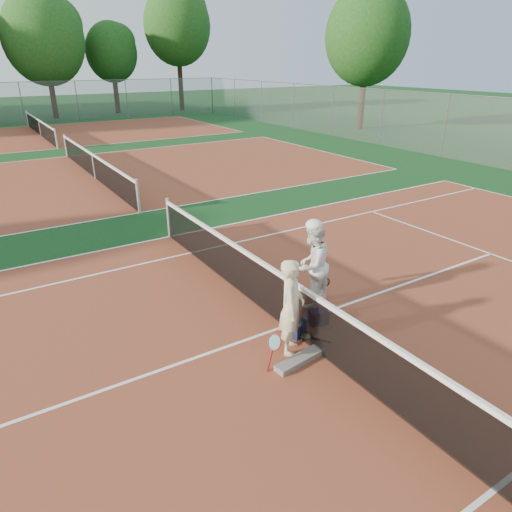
# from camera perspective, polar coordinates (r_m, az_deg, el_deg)

# --- Properties ---
(ground) EXTENTS (130.00, 130.00, 0.00)m
(ground) POSITION_cam_1_polar(r_m,az_deg,el_deg) (8.52, 3.64, -8.78)
(ground) COLOR #0F3815
(ground) RESTS_ON ground
(court_main) EXTENTS (23.77, 10.97, 0.01)m
(court_main) POSITION_cam_1_polar(r_m,az_deg,el_deg) (8.52, 3.64, -8.76)
(court_main) COLOR brown
(court_main) RESTS_ON ground
(court_far_a) EXTENTS (23.77, 10.97, 0.01)m
(court_far_a) POSITION_cam_1_polar(r_m,az_deg,el_deg) (20.29, -19.42, 9.16)
(court_far_a) COLOR brown
(court_far_a) RESTS_ON ground
(court_far_b) EXTENTS (23.77, 10.97, 0.01)m
(court_far_b) POSITION_cam_1_polar(r_m,az_deg,el_deg) (33.39, -25.26, 13.43)
(court_far_b) COLOR brown
(court_far_b) RESTS_ON ground
(net_main) EXTENTS (0.10, 10.98, 1.02)m
(net_main) POSITION_cam_1_polar(r_m,az_deg,el_deg) (8.26, 3.73, -5.78)
(net_main) COLOR black
(net_main) RESTS_ON ground
(net_far_a) EXTENTS (0.10, 10.98, 1.02)m
(net_far_a) POSITION_cam_1_polar(r_m,az_deg,el_deg) (20.18, -19.62, 10.55)
(net_far_a) COLOR black
(net_far_a) RESTS_ON ground
(net_far_b) EXTENTS (0.10, 10.98, 1.02)m
(net_far_b) POSITION_cam_1_polar(r_m,az_deg,el_deg) (33.33, -25.41, 14.29)
(net_far_b) COLOR black
(net_far_b) RESTS_ON ground
(fence_back) EXTENTS (32.00, 0.06, 3.00)m
(fence_back) POSITION_cam_1_polar(r_m,az_deg,el_deg) (40.15, -27.20, 16.61)
(fence_back) COLOR slate
(fence_back) RESTS_ON ground
(fence_right) EXTENTS (0.06, 54.50, 3.00)m
(fence_right) POSITION_cam_1_polar(r_m,az_deg,el_deg) (24.05, 26.63, 13.76)
(fence_right) COLOR slate
(fence_right) RESTS_ON ground
(player_a) EXTENTS (0.70, 0.72, 1.66)m
(player_a) POSITION_cam_1_polar(r_m,az_deg,el_deg) (7.48, 4.48, -6.35)
(player_a) COLOR beige
(player_a) RESTS_ON ground
(player_b) EXTENTS (1.03, 0.92, 1.73)m
(player_b) POSITION_cam_1_polar(r_m,az_deg,el_deg) (8.90, 7.01, -1.11)
(player_b) COLOR white
(player_b) RESTS_ON ground
(racket_red) EXTENTS (0.38, 0.37, 0.55)m
(racket_red) POSITION_cam_1_polar(r_m,az_deg,el_deg) (7.41, 2.28, -11.69)
(racket_red) COLOR maroon
(racket_red) RESTS_ON ground
(racket_black_held) EXTENTS (0.35, 0.35, 0.58)m
(racket_black_held) POSITION_cam_1_polar(r_m,az_deg,el_deg) (9.28, 8.41, -4.10)
(racket_black_held) COLOR black
(racket_black_held) RESTS_ON ground
(racket_spare) EXTENTS (0.57, 0.65, 0.04)m
(racket_spare) POSITION_cam_1_polar(r_m,az_deg,el_deg) (8.24, 6.05, -9.92)
(racket_spare) COLOR black
(racket_spare) RESTS_ON ground
(sports_bag_navy) EXTENTS (0.41, 0.35, 0.27)m
(sports_bag_navy) POSITION_cam_1_polar(r_m,az_deg,el_deg) (8.23, 5.06, -9.00)
(sports_bag_navy) COLOR black
(sports_bag_navy) RESTS_ON ground
(sports_bag_purple) EXTENTS (0.38, 0.30, 0.27)m
(sports_bag_purple) POSITION_cam_1_polar(r_m,az_deg,el_deg) (8.61, 7.79, -7.56)
(sports_bag_purple) COLOR black
(sports_bag_purple) RESTS_ON ground
(net_cover_canvas) EXTENTS (0.99, 0.35, 0.10)m
(net_cover_canvas) POSITION_cam_1_polar(r_m,az_deg,el_deg) (7.62, 5.54, -12.76)
(net_cover_canvas) COLOR #65605C
(net_cover_canvas) RESTS_ON ground
(water_bottle) EXTENTS (0.09, 0.09, 0.30)m
(water_bottle) POSITION_cam_1_polar(r_m,az_deg,el_deg) (8.37, 6.17, -8.33)
(water_bottle) COLOR #AAC5D7
(water_bottle) RESTS_ON ground
(tree_back_3) EXTENTS (6.22, 6.22, 9.63)m
(tree_back_3) POSITION_cam_1_polar(r_m,az_deg,el_deg) (43.16, -25.05, 23.41)
(tree_back_3) COLOR #382314
(tree_back_3) RESTS_ON ground
(tree_back_4) EXTENTS (4.42, 4.42, 7.66)m
(tree_back_4) POSITION_cam_1_polar(r_m,az_deg,el_deg) (45.71, -17.62, 23.09)
(tree_back_4) COLOR #382314
(tree_back_4) RESTS_ON ground
(tree_back_5) EXTENTS (6.04, 6.04, 10.82)m
(tree_back_5) POSITION_cam_1_polar(r_m,az_deg,el_deg) (47.02, -9.83, 26.48)
(tree_back_5) COLOR #382314
(tree_back_5) RESTS_ON ground
(tree_right_1) EXTENTS (5.55, 5.55, 9.18)m
(tree_right_1) POSITION_cam_1_polar(r_m,az_deg,el_deg) (34.20, 13.74, 25.19)
(tree_right_1) COLOR #382314
(tree_right_1) RESTS_ON ground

